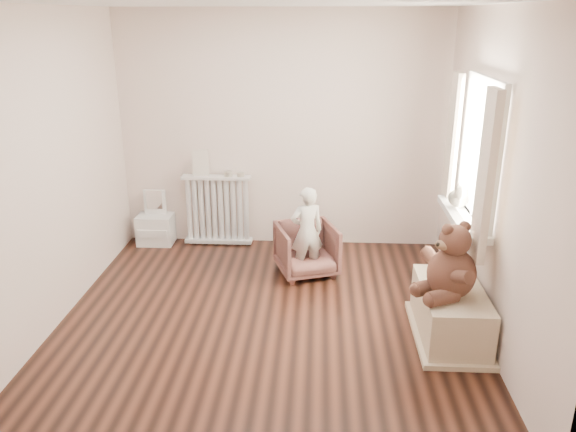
# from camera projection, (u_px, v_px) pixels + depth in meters

# --- Properties ---
(floor) EXTENTS (3.60, 3.60, 0.01)m
(floor) POSITION_uv_depth(u_px,v_px,m) (268.00, 318.00, 4.94)
(floor) COLOR black
(floor) RESTS_ON ground
(ceiling) EXTENTS (3.60, 3.60, 0.01)m
(ceiling) POSITION_uv_depth(u_px,v_px,m) (264.00, 3.00, 4.06)
(ceiling) COLOR white
(ceiling) RESTS_ON ground
(back_wall) EXTENTS (3.60, 0.02, 2.60)m
(back_wall) POSITION_uv_depth(u_px,v_px,m) (281.00, 132.00, 6.19)
(back_wall) COLOR silver
(back_wall) RESTS_ON ground
(front_wall) EXTENTS (3.60, 0.02, 2.60)m
(front_wall) POSITION_uv_depth(u_px,v_px,m) (232.00, 273.00, 2.81)
(front_wall) COLOR silver
(front_wall) RESTS_ON ground
(left_wall) EXTENTS (0.02, 3.60, 2.60)m
(left_wall) POSITION_uv_depth(u_px,v_px,m) (48.00, 173.00, 4.60)
(left_wall) COLOR silver
(left_wall) RESTS_ON ground
(right_wall) EXTENTS (0.02, 3.60, 2.60)m
(right_wall) POSITION_uv_depth(u_px,v_px,m) (494.00, 180.00, 4.40)
(right_wall) COLOR silver
(right_wall) RESTS_ON ground
(window) EXTENTS (0.03, 0.90, 1.10)m
(window) POSITION_uv_depth(u_px,v_px,m) (481.00, 152.00, 4.64)
(window) COLOR white
(window) RESTS_ON right_wall
(window_sill) EXTENTS (0.22, 1.10, 0.06)m
(window_sill) POSITION_uv_depth(u_px,v_px,m) (463.00, 218.00, 4.84)
(window_sill) COLOR silver
(window_sill) RESTS_ON right_wall
(curtain_left) EXTENTS (0.06, 0.26, 1.30)m
(curtain_left) POSITION_uv_depth(u_px,v_px,m) (486.00, 178.00, 4.13)
(curtain_left) COLOR beige
(curtain_left) RESTS_ON right_wall
(curtain_right) EXTENTS (0.06, 0.26, 1.30)m
(curtain_right) POSITION_uv_depth(u_px,v_px,m) (452.00, 144.00, 5.20)
(curtain_right) COLOR beige
(curtain_right) RESTS_ON right_wall
(radiator) EXTENTS (0.78, 0.15, 0.82)m
(radiator) POSITION_uv_depth(u_px,v_px,m) (218.00, 212.00, 6.43)
(radiator) COLOR silver
(radiator) RESTS_ON floor
(paper_doll) EXTENTS (0.18, 0.02, 0.30)m
(paper_doll) POSITION_uv_depth(u_px,v_px,m) (200.00, 163.00, 6.24)
(paper_doll) COLOR beige
(paper_doll) RESTS_ON radiator
(tin_a) EXTENTS (0.09, 0.09, 0.06)m
(tin_a) POSITION_uv_depth(u_px,v_px,m) (228.00, 174.00, 6.26)
(tin_a) COLOR #A59E8C
(tin_a) RESTS_ON radiator
(tin_b) EXTENTS (0.08, 0.08, 0.04)m
(tin_b) POSITION_uv_depth(u_px,v_px,m) (241.00, 174.00, 6.26)
(tin_b) COLOR #A59E8C
(tin_b) RESTS_ON radiator
(toy_vanity) EXTENTS (0.40, 0.29, 0.63)m
(toy_vanity) POSITION_uv_depth(u_px,v_px,m) (155.00, 221.00, 6.48)
(toy_vanity) COLOR silver
(toy_vanity) RESTS_ON floor
(armchair) EXTENTS (0.72, 0.73, 0.53)m
(armchair) POSITION_uv_depth(u_px,v_px,m) (307.00, 250.00, 5.72)
(armchair) COLOR brown
(armchair) RESTS_ON floor
(child) EXTENTS (0.39, 0.32, 0.92)m
(child) POSITION_uv_depth(u_px,v_px,m) (307.00, 232.00, 5.60)
(child) COLOR silver
(child) RESTS_ON armchair
(toy_bench) EXTENTS (0.49, 0.93, 0.44)m
(toy_bench) POSITION_uv_depth(u_px,v_px,m) (450.00, 315.00, 4.60)
(toy_bench) COLOR beige
(toy_bench) RESTS_ON floor
(teddy_bear) EXTENTS (0.61, 0.55, 0.60)m
(teddy_bear) POSITION_uv_depth(u_px,v_px,m) (452.00, 269.00, 4.33)
(teddy_bear) COLOR #3E2218
(teddy_bear) RESTS_ON toy_bench
(plush_cat) EXTENTS (0.21, 0.30, 0.24)m
(plush_cat) POSITION_uv_depth(u_px,v_px,m) (458.00, 197.00, 4.97)
(plush_cat) COLOR gray
(plush_cat) RESTS_ON window_sill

